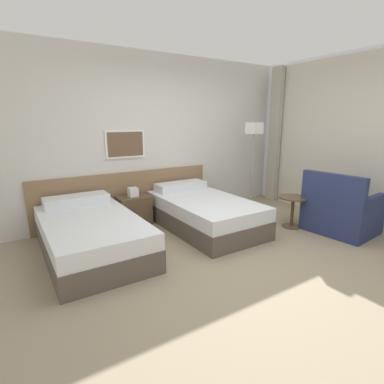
{
  "coord_description": "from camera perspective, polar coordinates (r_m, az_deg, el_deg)",
  "views": [
    {
      "loc": [
        -2.32,
        -2.51,
        1.64
      ],
      "look_at": [
        -0.03,
        1.07,
        0.62
      ],
      "focal_mm": 28.0,
      "sensor_mm": 36.0,
      "label": 1
    }
  ],
  "objects": [
    {
      "name": "ground_plane",
      "position": [
        3.79,
        9.39,
        -12.3
      ],
      "size": [
        16.0,
        16.0,
        0.0
      ],
      "primitive_type": "plane",
      "color": "gray"
    },
    {
      "name": "wall_headboard",
      "position": [
        5.19,
        -6.53,
        9.7
      ],
      "size": [
        10.0,
        0.1,
        2.7
      ],
      "color": "silver",
      "rests_on": "ground_plane"
    },
    {
      "name": "nightstand",
      "position": [
        4.88,
        -11.01,
        -3.33
      ],
      "size": [
        0.5,
        0.35,
        0.6
      ],
      "color": "brown",
      "rests_on": "ground_plane"
    },
    {
      "name": "side_table",
      "position": [
        4.9,
        18.64,
        -2.51
      ],
      "size": [
        0.44,
        0.44,
        0.49
      ],
      "color": "brown",
      "rests_on": "ground_plane"
    },
    {
      "name": "floor_lamp",
      "position": [
        5.64,
        11.72,
        10.11
      ],
      "size": [
        0.24,
        0.24,
        1.6
      ],
      "color": "#9E9993",
      "rests_on": "ground_plane"
    },
    {
      "name": "bed_near_window",
      "position": [
        4.66,
        2.19,
        -3.88
      ],
      "size": [
        1.09,
        1.9,
        0.6
      ],
      "color": "brown",
      "rests_on": "ground_plane"
    },
    {
      "name": "armchair",
      "position": [
        4.97,
        26.35,
        -3.62
      ],
      "size": [
        0.86,
        0.96,
        0.92
      ],
      "rotation": [
        0.0,
        0.0,
        1.66
      ],
      "color": "navy",
      "rests_on": "ground_plane"
    },
    {
      "name": "wall_window",
      "position": [
        5.4,
        31.1,
        8.47
      ],
      "size": [
        0.21,
        4.61,
        2.7
      ],
      "color": "white",
      "rests_on": "ground_plane"
    },
    {
      "name": "bed_near_door",
      "position": [
        3.99,
        -18.69,
        -7.66
      ],
      "size": [
        1.09,
        1.9,
        0.6
      ],
      "color": "brown",
      "rests_on": "ground_plane"
    }
  ]
}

